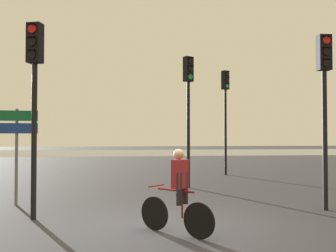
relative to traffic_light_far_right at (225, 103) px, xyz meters
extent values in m
plane|color=#333338|center=(-3.82, -9.92, -3.44)|extent=(120.00, 120.00, 0.00)
cube|color=slate|center=(-3.82, 24.84, -3.44)|extent=(80.00, 16.00, 0.01)
cylinder|color=black|center=(0.00, 0.00, -1.39)|extent=(0.12, 0.12, 4.10)
cube|color=black|center=(0.00, 0.00, 1.11)|extent=(0.40, 0.37, 0.90)
cylinder|color=black|center=(0.06, -0.11, 1.40)|extent=(0.18, 0.12, 0.19)
cube|color=black|center=(0.07, -0.13, 1.51)|extent=(0.22, 0.20, 0.02)
cylinder|color=black|center=(0.06, -0.11, 1.11)|extent=(0.18, 0.12, 0.19)
cube|color=black|center=(0.07, -0.13, 1.22)|extent=(0.22, 0.20, 0.02)
cylinder|color=green|center=(0.06, -0.11, 0.82)|extent=(0.18, 0.12, 0.19)
cube|color=black|center=(0.07, -0.13, 0.93)|extent=(0.22, 0.20, 0.02)
cylinder|color=black|center=(-2.50, -4.17, -1.52)|extent=(0.12, 0.12, 3.83)
cube|color=black|center=(-2.50, -4.17, 0.84)|extent=(0.39, 0.36, 0.90)
cylinder|color=black|center=(-2.44, -4.29, 1.13)|extent=(0.18, 0.11, 0.19)
cube|color=black|center=(-2.43, -4.30, 1.24)|extent=(0.22, 0.19, 0.02)
cylinder|color=black|center=(-2.44, -4.29, 0.84)|extent=(0.18, 0.11, 0.19)
cube|color=black|center=(-2.43, -4.30, 0.95)|extent=(0.22, 0.19, 0.02)
cylinder|color=green|center=(-2.44, -4.29, 0.55)|extent=(0.18, 0.11, 0.19)
cube|color=black|center=(-2.43, -4.30, 0.66)|extent=(0.22, 0.19, 0.02)
cylinder|color=black|center=(0.26, -8.53, -1.68)|extent=(0.12, 0.12, 3.53)
cube|color=black|center=(0.26, -8.53, 0.54)|extent=(0.33, 0.25, 0.90)
cylinder|color=red|center=(0.26, -8.67, 0.83)|extent=(0.19, 0.04, 0.19)
cube|color=black|center=(0.26, -8.69, 0.94)|extent=(0.19, 0.13, 0.02)
cylinder|color=black|center=(0.26, -8.67, 0.54)|extent=(0.19, 0.04, 0.19)
cube|color=black|center=(0.26, -8.69, 0.65)|extent=(0.19, 0.13, 0.02)
cylinder|color=black|center=(0.26, -8.67, 0.25)|extent=(0.19, 0.04, 0.19)
cube|color=black|center=(0.26, -8.69, 0.36)|extent=(0.19, 0.13, 0.02)
cylinder|color=black|center=(-6.78, -8.83, -1.69)|extent=(0.12, 0.12, 3.50)
cube|color=black|center=(-6.78, -8.83, 0.51)|extent=(0.37, 0.32, 0.90)
cylinder|color=red|center=(-6.82, -8.96, 0.80)|extent=(0.19, 0.08, 0.19)
cube|color=black|center=(-6.82, -8.98, 0.91)|extent=(0.22, 0.17, 0.02)
cylinder|color=black|center=(-6.82, -8.96, 0.51)|extent=(0.19, 0.08, 0.19)
cube|color=black|center=(-6.82, -8.98, 0.62)|extent=(0.22, 0.17, 0.02)
cylinder|color=black|center=(-6.82, -8.96, 0.22)|extent=(0.19, 0.08, 0.19)
cube|color=black|center=(-6.82, -8.98, 0.33)|extent=(0.22, 0.17, 0.02)
cylinder|color=slate|center=(-7.68, -6.97, -2.14)|extent=(0.08, 0.08, 2.60)
cube|color=#116038|center=(-7.67, -7.02, -1.03)|extent=(1.10, 0.14, 0.28)
cube|color=navy|center=(-7.67, -7.02, -1.37)|extent=(1.10, 0.14, 0.28)
cylinder|color=black|center=(-4.17, -10.06, -3.11)|extent=(0.50, 0.49, 0.66)
cylinder|color=black|center=(-3.42, -10.79, -3.11)|extent=(0.50, 0.49, 0.66)
cylinder|color=maroon|center=(-3.79, -10.42, -2.61)|extent=(0.63, 0.62, 0.04)
cylinder|color=maroon|center=(-3.68, -10.53, -2.84)|extent=(0.04, 0.04, 0.55)
cylinder|color=maroon|center=(-4.13, -10.09, -2.56)|extent=(0.34, 0.35, 0.03)
cylinder|color=black|center=(-3.61, -10.46, -2.56)|extent=(0.11, 0.11, 0.60)
cylinder|color=black|center=(-3.75, -10.60, -2.56)|extent=(0.11, 0.11, 0.60)
cube|color=maroon|center=(-3.72, -10.49, -2.29)|extent=(0.35, 0.35, 0.54)
sphere|color=tan|center=(-3.74, -10.47, -1.92)|extent=(0.20, 0.20, 0.20)
camera|label=1|loc=(-4.72, -17.48, -1.58)|focal=40.00mm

